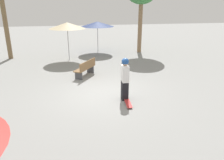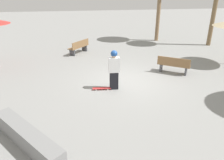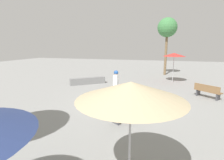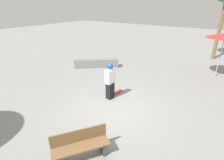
{
  "view_description": "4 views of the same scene",
  "coord_description": "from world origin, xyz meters",
  "px_view_note": "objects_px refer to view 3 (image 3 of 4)",
  "views": [
    {
      "loc": [
        -1.3,
        -8.57,
        3.7
      ],
      "look_at": [
        0.12,
        -1.07,
        0.98
      ],
      "focal_mm": 35.0,
      "sensor_mm": 36.0,
      "label": 1
    },
    {
      "loc": [
        9.12,
        -2.11,
        4.15
      ],
      "look_at": [
        1.23,
        -0.88,
        0.64
      ],
      "focal_mm": 35.0,
      "sensor_mm": 36.0,
      "label": 2
    },
    {
      "loc": [
        -2.07,
        9.71,
        3.22
      ],
      "look_at": [
        1.14,
        -1.29,
        0.96
      ],
      "focal_mm": 28.0,
      "sensor_mm": 36.0,
      "label": 3
    },
    {
      "loc": [
        -3.48,
        5.1,
        4.06
      ],
      "look_at": [
        0.82,
        -1.02,
        0.77
      ],
      "focal_mm": 28.0,
      "sensor_mm": 36.0,
      "label": 4
    }
  ],
  "objects_px": {
    "bench_near": "(126,110)",
    "shade_umbrella_tan": "(131,91)",
    "concrete_ledge": "(88,81)",
    "palm_tree_left": "(167,28)",
    "skateboard": "(118,94)",
    "shade_umbrella_red": "(174,55)",
    "bench_far": "(207,91)",
    "skater_main": "(116,83)"
  },
  "relations": [
    {
      "from": "skateboard",
      "to": "shade_umbrella_red",
      "type": "height_order",
      "value": "shade_umbrella_red"
    },
    {
      "from": "shade_umbrella_red",
      "to": "palm_tree_left",
      "type": "relative_size",
      "value": 0.42
    },
    {
      "from": "concrete_ledge",
      "to": "bench_near",
      "type": "bearing_deg",
      "value": 126.45
    },
    {
      "from": "bench_near",
      "to": "shade_umbrella_tan",
      "type": "relative_size",
      "value": 0.63
    },
    {
      "from": "skater_main",
      "to": "shade_umbrella_tan",
      "type": "bearing_deg",
      "value": -160.29
    },
    {
      "from": "concrete_ledge",
      "to": "shade_umbrella_tan",
      "type": "relative_size",
      "value": 1.04
    },
    {
      "from": "skateboard",
      "to": "bench_near",
      "type": "xyz_separation_m",
      "value": [
        -1.33,
        3.79,
        0.37
      ]
    },
    {
      "from": "concrete_ledge",
      "to": "palm_tree_left",
      "type": "height_order",
      "value": "palm_tree_left"
    },
    {
      "from": "skater_main",
      "to": "bench_near",
      "type": "distance_m",
      "value": 3.55
    },
    {
      "from": "skater_main",
      "to": "skateboard",
      "type": "height_order",
      "value": "skater_main"
    },
    {
      "from": "bench_near",
      "to": "shade_umbrella_tan",
      "type": "xyz_separation_m",
      "value": [
        -0.85,
        3.65,
        1.87
      ]
    },
    {
      "from": "bench_near",
      "to": "palm_tree_left",
      "type": "distance_m",
      "value": 14.03
    },
    {
      "from": "bench_near",
      "to": "palm_tree_left",
      "type": "xyz_separation_m",
      "value": [
        -1.71,
        -13.14,
        4.62
      ]
    },
    {
      "from": "skater_main",
      "to": "bench_near",
      "type": "bearing_deg",
      "value": -155.68
    },
    {
      "from": "shade_umbrella_red",
      "to": "skater_main",
      "type": "bearing_deg",
      "value": 57.47
    },
    {
      "from": "bench_near",
      "to": "skateboard",
      "type": "bearing_deg",
      "value": -126.84
    },
    {
      "from": "concrete_ledge",
      "to": "palm_tree_left",
      "type": "distance_m",
      "value": 10.5
    },
    {
      "from": "skater_main",
      "to": "concrete_ledge",
      "type": "distance_m",
      "value": 4.45
    },
    {
      "from": "skater_main",
      "to": "bench_far",
      "type": "relative_size",
      "value": 1.13
    },
    {
      "from": "concrete_ledge",
      "to": "shade_umbrella_red",
      "type": "bearing_deg",
      "value": -157.95
    },
    {
      "from": "skater_main",
      "to": "concrete_ledge",
      "type": "height_order",
      "value": "skater_main"
    },
    {
      "from": "bench_near",
      "to": "shade_umbrella_tan",
      "type": "distance_m",
      "value": 4.19
    },
    {
      "from": "shade_umbrella_tan",
      "to": "palm_tree_left",
      "type": "height_order",
      "value": "palm_tree_left"
    },
    {
      "from": "bench_far",
      "to": "shade_umbrella_tan",
      "type": "height_order",
      "value": "shade_umbrella_tan"
    },
    {
      "from": "skateboard",
      "to": "shade_umbrella_tan",
      "type": "relative_size",
      "value": 0.33
    },
    {
      "from": "concrete_ledge",
      "to": "palm_tree_left",
      "type": "xyz_separation_m",
      "value": [
        -6.3,
        -6.93,
        4.76
      ]
    },
    {
      "from": "bench_near",
      "to": "bench_far",
      "type": "relative_size",
      "value": 1.05
    },
    {
      "from": "concrete_ledge",
      "to": "palm_tree_left",
      "type": "relative_size",
      "value": 0.42
    },
    {
      "from": "skateboard",
      "to": "bench_near",
      "type": "bearing_deg",
      "value": -155.9
    },
    {
      "from": "skateboard",
      "to": "bench_far",
      "type": "distance_m",
      "value": 5.64
    },
    {
      "from": "shade_umbrella_red",
      "to": "palm_tree_left",
      "type": "bearing_deg",
      "value": -81.0
    },
    {
      "from": "skateboard",
      "to": "concrete_ledge",
      "type": "height_order",
      "value": "concrete_ledge"
    },
    {
      "from": "concrete_ledge",
      "to": "palm_tree_left",
      "type": "bearing_deg",
      "value": -132.29
    },
    {
      "from": "shade_umbrella_red",
      "to": "bench_far",
      "type": "bearing_deg",
      "value": 113.03
    },
    {
      "from": "skateboard",
      "to": "shade_umbrella_tan",
      "type": "bearing_deg",
      "value": -158.95
    },
    {
      "from": "skater_main",
      "to": "bench_far",
      "type": "bearing_deg",
      "value": -73.72
    },
    {
      "from": "bench_far",
      "to": "shade_umbrella_red",
      "type": "bearing_deg",
      "value": 153.36
    },
    {
      "from": "bench_far",
      "to": "shade_umbrella_red",
      "type": "height_order",
      "value": "shade_umbrella_red"
    },
    {
      "from": "bench_near",
      "to": "bench_far",
      "type": "height_order",
      "value": "same"
    },
    {
      "from": "bench_far",
      "to": "shade_umbrella_tan",
      "type": "distance_m",
      "value": 9.14
    },
    {
      "from": "skater_main",
      "to": "shade_umbrella_tan",
      "type": "relative_size",
      "value": 0.69
    },
    {
      "from": "palm_tree_left",
      "to": "shade_umbrella_red",
      "type": "bearing_deg",
      "value": 99.0
    }
  ]
}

